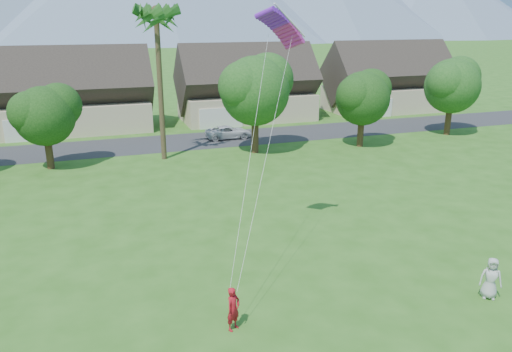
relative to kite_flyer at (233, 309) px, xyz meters
name	(u,v)px	position (x,y,z in m)	size (l,w,h in m)	color
street	(176,142)	(3.23, 30.87, -0.88)	(90.00, 7.00, 0.01)	#2D2D30
kite_flyer	(233,309)	(0.00, 0.00, 0.00)	(0.64, 0.42, 1.77)	#A7131D
watcher	(491,278)	(10.98, -1.31, 0.04)	(0.90, 0.59, 1.85)	#B5B5B1
parked_car	(229,132)	(8.48, 30.87, -0.25)	(2.10, 4.56, 1.27)	silver
houses_row	(165,94)	(3.73, 39.86, 2.56)	(72.75, 8.19, 8.86)	beige
tree_row	(173,102)	(2.09, 24.79, 4.00)	(62.27, 6.67, 8.45)	#47301C
fan_palm	(156,13)	(1.23, 25.37, 10.92)	(3.00, 3.00, 13.80)	#4C3D26
parafoil_kite	(281,25)	(4.32, 6.49, 10.24)	(2.87, 1.42, 0.50)	purple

